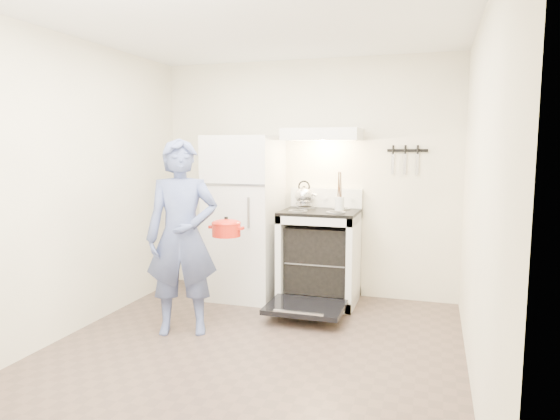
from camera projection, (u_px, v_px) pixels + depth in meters
The scene contains 15 objects.
floor at pixel (248, 355), 3.82m from camera, with size 3.60×3.60×0.00m, color brown.
back_wall at pixel (306, 178), 5.37m from camera, with size 3.20×0.02×2.50m, color #EFE7C7.
refrigerator at pixel (245, 217), 5.26m from camera, with size 0.70×0.70×1.70m, color silver.
stove_body at pixel (320, 258), 5.10m from camera, with size 0.76×0.65×0.92m, color silver.
cooktop at pixel (320, 212), 5.04m from camera, with size 0.76×0.65×0.03m, color black.
backsplash at pixel (326, 198), 5.29m from camera, with size 0.76×0.07×0.20m, color silver.
oven_door at pixel (305, 307), 4.57m from camera, with size 0.70×0.54×0.04m, color black.
oven_rack at pixel (320, 260), 5.10m from camera, with size 0.60×0.52×0.01m, color slate.
range_hood at pixel (323, 134), 5.01m from camera, with size 0.76×0.50×0.12m, color silver.
knife_strip at pixel (407, 151), 5.01m from camera, with size 0.40×0.02×0.03m, color black.
pizza_stone at pixel (311, 259), 5.07m from camera, with size 0.31×0.31×0.02m, color olive.
tea_kettle at pixel (304, 194), 5.22m from camera, with size 0.23×0.19×0.29m, color #B7B7BC, non-canonical shape.
utensil_jar at pixel (339, 203), 4.80m from camera, with size 0.09×0.09×0.13m, color silver.
person at pixel (182, 237), 4.20m from camera, with size 0.60×0.40×1.65m, color #384474.
dutch_oven at pixel (226, 230), 4.46m from camera, with size 0.33×0.26×0.22m, color red, non-canonical shape.
Camera 1 is at (1.32, -3.42, 1.58)m, focal length 32.00 mm.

